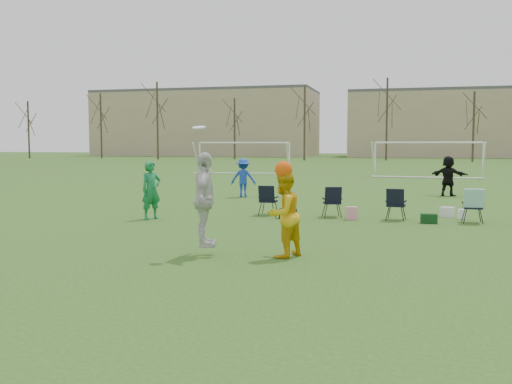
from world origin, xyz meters
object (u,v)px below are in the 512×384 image
(fielder_green_near, at_px, (151,190))
(center_contest, at_px, (244,206))
(fielder_blue, at_px, (243,178))
(goal_left, at_px, (244,149))
(fielder_black, at_px, (448,176))
(goal_mid, at_px, (428,149))

(fielder_green_near, xyz_separation_m, center_contest, (4.33, -4.91, 0.15))
(fielder_blue, distance_m, goal_left, 20.93)
(fielder_black, xyz_separation_m, center_contest, (-5.08, -15.41, 0.16))
(center_contest, bearing_deg, fielder_green_near, 131.41)
(fielder_black, distance_m, goal_left, 22.52)
(fielder_blue, relative_size, center_contest, 0.62)
(fielder_blue, distance_m, fielder_black, 9.09)
(fielder_blue, xyz_separation_m, fielder_black, (8.66, 2.76, 0.05))
(fielder_blue, xyz_separation_m, goal_left, (-5.63, 20.13, 1.09))
(center_contest, bearing_deg, fielder_blue, 105.83)
(center_contest, distance_m, goal_left, 34.06)
(fielder_black, xyz_separation_m, goal_left, (-14.29, 17.37, 1.03))
(fielder_blue, xyz_separation_m, goal_mid, (8.37, 18.13, 1.09))
(fielder_black, height_order, center_contest, center_contest)
(fielder_green_near, relative_size, fielder_black, 1.00)
(fielder_blue, relative_size, goal_mid, 0.23)
(fielder_blue, distance_m, goal_mid, 20.00)
(center_contest, xyz_separation_m, goal_left, (-9.22, 32.78, 0.88))
(fielder_blue, bearing_deg, goal_left, -83.63)
(fielder_black, distance_m, center_contest, 16.23)
(fielder_green_near, xyz_separation_m, fielder_blue, (0.75, 7.73, -0.06))
(fielder_blue, xyz_separation_m, center_contest, (3.59, -12.65, 0.21))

